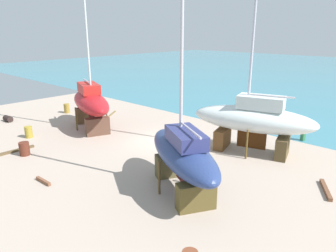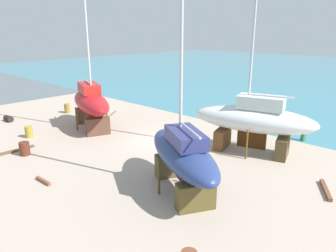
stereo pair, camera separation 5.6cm
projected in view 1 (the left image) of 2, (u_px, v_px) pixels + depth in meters
The scene contains 13 objects.
ground_plane at pixel (122, 155), 20.86m from camera, with size 42.16×42.16×0.00m, color #AF9D8D.
sailboat_small_center at pixel (254, 119), 20.74m from camera, with size 8.44×4.72×15.07m.
sailboat_mid_port at pixel (91, 103), 25.89m from camera, with size 7.94×4.92×12.82m.
sailboat_large_starboard at pixel (183, 154), 15.62m from camera, with size 7.40×5.54×11.57m.
worker at pixel (304, 129), 23.33m from camera, with size 0.50×0.43×1.69m.
barrel_rust_far at pixel (24, 149), 20.67m from camera, with size 0.65×0.65×0.89m, color #59271A.
barrel_by_slipway at pixel (67, 108), 31.29m from camera, with size 0.55×0.55×0.92m, color olive.
barrel_ochre at pixel (29, 132), 24.10m from camera, with size 0.56×0.56×0.87m, color olive.
barrel_rust_mid at pixel (8, 119), 28.36m from camera, with size 0.53×0.53×0.95m, color #2C201E.
timber_plank_far at pixel (43, 181), 17.01m from camera, with size 1.27×0.15×0.19m, color brown.
timber_long_aft at pixel (326, 190), 16.11m from camera, with size 2.17×0.20×0.19m, color brown.
timber_short_cross at pixel (111, 114), 30.67m from camera, with size 2.52×0.12×0.10m, color brown.
timber_short_skew at pixel (14, 151), 21.30m from camera, with size 2.68×0.23×0.15m, color brown.
Camera 1 is at (15.45, -15.85, 7.92)m, focal length 33.63 mm.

